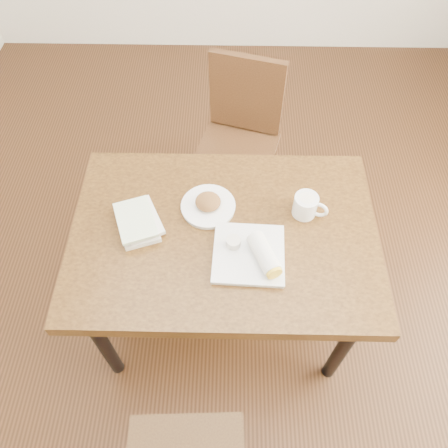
{
  "coord_description": "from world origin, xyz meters",
  "views": [
    {
      "loc": [
        0.02,
        -1.01,
        2.22
      ],
      "look_at": [
        0.0,
        0.0,
        0.8
      ],
      "focal_mm": 35.0,
      "sensor_mm": 36.0,
      "label": 1
    }
  ],
  "objects_px": {
    "plate_scone": "(208,205)",
    "book_stack": "(138,222)",
    "table": "(224,242)",
    "plate_burrito": "(253,254)",
    "coffee_mug": "(306,205)",
    "chair_far": "(240,133)"
  },
  "relations": [
    {
      "from": "book_stack",
      "to": "plate_burrito",
      "type": "bearing_deg",
      "value": -17.31
    },
    {
      "from": "chair_far",
      "to": "plate_scone",
      "type": "height_order",
      "value": "chair_far"
    },
    {
      "from": "book_stack",
      "to": "coffee_mug",
      "type": "bearing_deg",
      "value": 6.5
    },
    {
      "from": "plate_scone",
      "to": "table",
      "type": "bearing_deg",
      "value": -59.53
    },
    {
      "from": "table",
      "to": "plate_burrito",
      "type": "height_order",
      "value": "plate_burrito"
    },
    {
      "from": "plate_burrito",
      "to": "table",
      "type": "bearing_deg",
      "value": 132.85
    },
    {
      "from": "coffee_mug",
      "to": "table",
      "type": "bearing_deg",
      "value": -163.68
    },
    {
      "from": "plate_scone",
      "to": "book_stack",
      "type": "height_order",
      "value": "plate_scone"
    },
    {
      "from": "table",
      "to": "coffee_mug",
      "type": "relative_size",
      "value": 8.78
    },
    {
      "from": "plate_scone",
      "to": "plate_burrito",
      "type": "xyz_separation_m",
      "value": [
        0.19,
        -0.24,
        0.01
      ]
    },
    {
      "from": "plate_scone",
      "to": "coffee_mug",
      "type": "bearing_deg",
      "value": -2.62
    },
    {
      "from": "chair_far",
      "to": "coffee_mug",
      "type": "height_order",
      "value": "chair_far"
    },
    {
      "from": "chair_far",
      "to": "book_stack",
      "type": "distance_m",
      "value": 0.91
    },
    {
      "from": "plate_scone",
      "to": "book_stack",
      "type": "xyz_separation_m",
      "value": [
        -0.28,
        -0.1,
        0.01
      ]
    },
    {
      "from": "table",
      "to": "plate_scone",
      "type": "distance_m",
      "value": 0.17
    },
    {
      "from": "coffee_mug",
      "to": "book_stack",
      "type": "relative_size",
      "value": 0.55
    },
    {
      "from": "plate_scone",
      "to": "book_stack",
      "type": "bearing_deg",
      "value": -160.97
    },
    {
      "from": "table",
      "to": "chair_far",
      "type": "relative_size",
      "value": 1.32
    },
    {
      "from": "plate_burrito",
      "to": "chair_far",
      "type": "bearing_deg",
      "value": 92.67
    },
    {
      "from": "table",
      "to": "book_stack",
      "type": "distance_m",
      "value": 0.37
    },
    {
      "from": "table",
      "to": "coffee_mug",
      "type": "xyz_separation_m",
      "value": [
        0.34,
        0.1,
        0.13
      ]
    },
    {
      "from": "plate_burrito",
      "to": "book_stack",
      "type": "bearing_deg",
      "value": 162.69
    }
  ]
}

